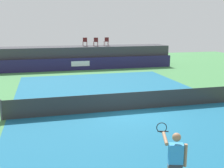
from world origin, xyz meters
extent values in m
plane|color=#3D7A42|center=(0.00, 3.00, 0.00)|extent=(48.00, 48.00, 0.00)
cube|color=#16597A|center=(0.00, 0.00, 0.00)|extent=(12.00, 22.00, 0.00)
cube|color=#231E4C|center=(0.00, 13.50, 0.60)|extent=(18.00, 0.20, 1.20)
cube|color=white|center=(-0.58, 13.39, 0.66)|extent=(1.80, 0.02, 0.50)
cube|color=#38383D|center=(0.00, 15.30, 1.10)|extent=(18.00, 2.80, 2.20)
cylinder|color=#561919|center=(0.44, 15.64, 2.42)|extent=(0.04, 0.04, 0.44)
cylinder|color=#561919|center=(0.04, 15.67, 2.42)|extent=(0.04, 0.04, 0.44)
cylinder|color=#561919|center=(0.41, 15.24, 2.42)|extent=(0.04, 0.04, 0.44)
cylinder|color=#561919|center=(0.01, 15.27, 2.42)|extent=(0.04, 0.04, 0.44)
cube|color=#561919|center=(0.22, 15.45, 2.66)|extent=(0.47, 0.47, 0.03)
cube|color=#561919|center=(0.21, 15.25, 2.88)|extent=(0.44, 0.06, 0.42)
cylinder|color=#561919|center=(1.52, 15.34, 2.42)|extent=(0.04, 0.04, 0.44)
cylinder|color=#561919|center=(1.11, 15.36, 2.42)|extent=(0.04, 0.04, 0.44)
cylinder|color=#561919|center=(1.50, 14.94, 2.42)|extent=(0.04, 0.04, 0.44)
cylinder|color=#561919|center=(1.09, 14.96, 2.42)|extent=(0.04, 0.04, 0.44)
cube|color=#561919|center=(1.31, 15.15, 2.66)|extent=(0.46, 0.46, 0.03)
cube|color=#561919|center=(1.30, 14.94, 2.88)|extent=(0.44, 0.05, 0.42)
cylinder|color=#561919|center=(2.68, 15.55, 2.42)|extent=(0.04, 0.04, 0.44)
cylinder|color=#561919|center=(2.28, 15.54, 2.42)|extent=(0.04, 0.04, 0.44)
cylinder|color=#561919|center=(2.69, 15.14, 2.42)|extent=(0.04, 0.04, 0.44)
cylinder|color=#561919|center=(2.28, 15.14, 2.42)|extent=(0.04, 0.04, 0.44)
cube|color=#561919|center=(2.48, 15.34, 2.66)|extent=(0.44, 0.44, 0.03)
cube|color=#561919|center=(2.49, 15.13, 2.88)|extent=(0.44, 0.03, 0.42)
cube|color=#2D2D2D|center=(0.00, 0.00, 0.47)|extent=(12.40, 0.02, 0.95)
cylinder|color=#4C4C51|center=(-6.20, 0.00, 0.50)|extent=(0.10, 0.10, 1.00)
cube|color=#333338|center=(-1.09, -7.38, 0.84)|extent=(0.39, 0.31, 0.24)
cube|color=#338CCC|center=(-1.09, -7.38, 1.20)|extent=(0.40, 0.30, 0.56)
sphere|color=#997051|center=(-1.09, -7.38, 1.66)|extent=(0.22, 0.22, 0.22)
cylinder|color=#997051|center=(-0.86, -7.46, 1.18)|extent=(0.09, 0.09, 0.60)
cylinder|color=#997051|center=(-1.24, -7.05, 1.50)|extent=(0.27, 0.61, 0.14)
cylinder|color=black|center=(-1.11, -6.65, 1.53)|extent=(0.30, 0.12, 0.03)
torus|color=black|center=(-1.03, -6.38, 1.53)|extent=(0.30, 0.11, 0.30)
camera|label=1|loc=(-4.23, -13.15, 4.39)|focal=43.99mm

